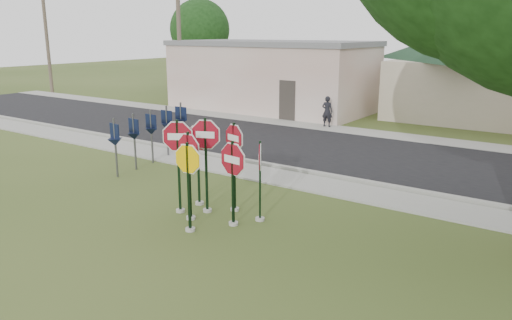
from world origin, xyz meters
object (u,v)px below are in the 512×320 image
Objects in this scene: utility_pole_near at (179,28)px; pedestrian at (327,111)px; stop_sign_center at (189,164)px; stop_sign_left at (178,152)px; stop_sign_yellow at (188,177)px.

utility_pole_near is 11.49m from pedestrian.
pedestrian is (10.69, -0.72, -4.13)m from utility_pole_near.
pedestrian is (-2.97, 13.47, -0.65)m from stop_sign_center.
stop_sign_left is (-0.59, 0.24, 0.18)m from stop_sign_center.
stop_sign_yellow is at bearing 98.66° from pedestrian.
stop_sign_center is 0.67m from stop_sign_left.
stop_sign_center is 1.56× the size of pedestrian.
stop_sign_yellow is 1.43m from stop_sign_left.
stop_sign_left is 13.47m from pedestrian.
utility_pole_near is 6.12× the size of pedestrian.
utility_pole_near reaches higher than stop_sign_center.
pedestrian is at bearing 103.95° from stop_sign_yellow.
stop_sign_center reaches higher than stop_sign_yellow.
stop_sign_left is (-1.12, 0.84, 0.27)m from stop_sign_yellow.
stop_sign_yellow is at bearing -36.87° from stop_sign_left.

